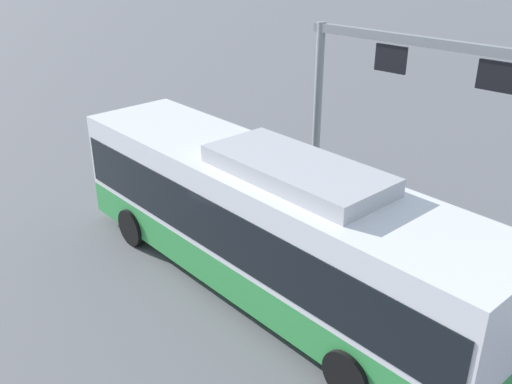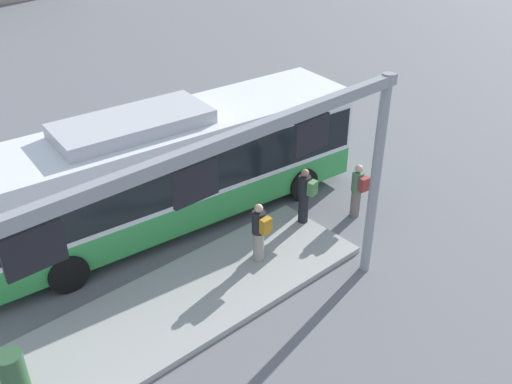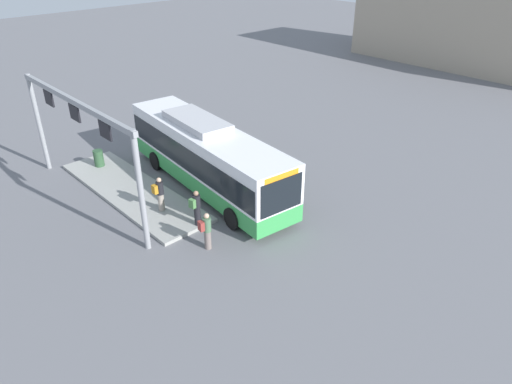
% 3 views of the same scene
% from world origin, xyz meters
% --- Properties ---
extents(ground_plane, '(120.00, 120.00, 0.00)m').
position_xyz_m(ground_plane, '(0.00, 0.00, 0.00)').
color(ground_plane, slate).
extents(platform_curb, '(10.00, 2.80, 0.16)m').
position_xyz_m(platform_curb, '(-2.14, -3.16, 0.08)').
color(platform_curb, '#9E9E99').
rests_on(platform_curb, ground).
extents(bus_main, '(11.50, 3.66, 3.46)m').
position_xyz_m(bus_main, '(-0.01, 0.00, 1.81)').
color(bus_main, green).
rests_on(bus_main, ground).
extents(person_boarding, '(0.38, 0.56, 1.67)m').
position_xyz_m(person_boarding, '(4.14, -3.33, 0.89)').
color(person_boarding, slate).
rests_on(person_boarding, ground).
extents(person_waiting_near, '(0.40, 0.57, 1.67)m').
position_xyz_m(person_waiting_near, '(2.64, -2.71, 1.05)').
color(person_waiting_near, black).
rests_on(person_waiting_near, platform_curb).
extents(person_waiting_mid, '(0.34, 0.52, 1.67)m').
position_xyz_m(person_waiting_mid, '(0.53, -3.19, 1.05)').
color(person_waiting_mid, gray).
rests_on(person_waiting_mid, platform_curb).
extents(platform_sign_gantry, '(10.50, 0.24, 5.20)m').
position_xyz_m(platform_sign_gantry, '(-2.61, -5.09, 3.81)').
color(platform_sign_gantry, gray).
rests_on(platform_sign_gantry, ground).
extents(trash_bin, '(0.52, 0.52, 0.90)m').
position_xyz_m(trash_bin, '(-5.74, -3.06, 0.61)').
color(trash_bin, '#2D5133').
rests_on(trash_bin, platform_curb).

